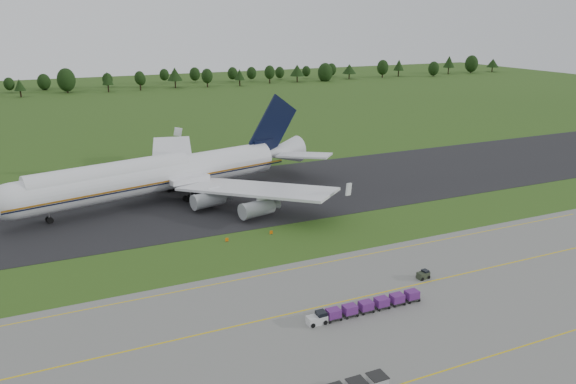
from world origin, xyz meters
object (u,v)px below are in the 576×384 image
utility_cart (423,275)px  aircraft (161,174)px  baggage_train (364,307)px  edge_markers (249,236)px

utility_cart → aircraft: bearing=116.7°
aircraft → utility_cart: 59.25m
baggage_train → edge_markers: baggage_train is taller
baggage_train → utility_cart: 14.00m
aircraft → utility_cart: (26.55, -52.73, -5.08)m
baggage_train → aircraft: bearing=103.1°
baggage_train → edge_markers: (-4.34, 30.37, -0.57)m
baggage_train → edge_markers: 30.69m
aircraft → edge_markers: bearing=-71.5°
aircraft → edge_markers: size_ratio=8.08×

